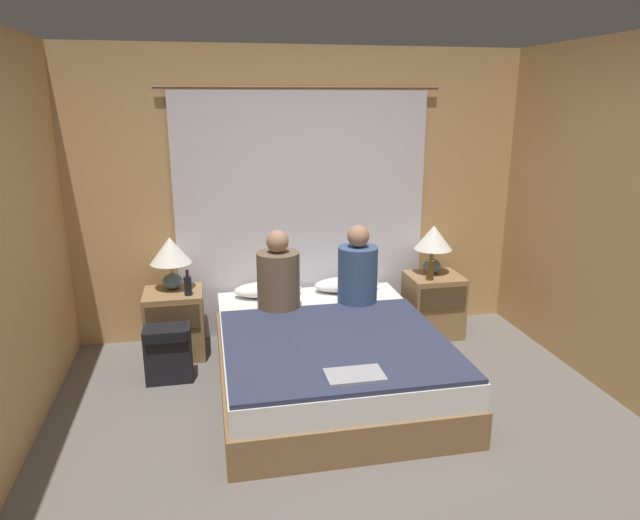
{
  "coord_description": "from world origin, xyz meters",
  "views": [
    {
      "loc": [
        -0.82,
        -2.83,
        2.07
      ],
      "look_at": [
        0.0,
        1.26,
        0.89
      ],
      "focal_mm": 32.0,
      "sensor_mm": 36.0,
      "label": 1
    }
  ],
  "objects_px": {
    "beer_bottle_on_left_stand": "(188,285)",
    "backpack_on_floor": "(168,351)",
    "beer_bottle_on_right_stand": "(430,269)",
    "laptop_on_bed": "(355,375)",
    "nightstand_left": "(175,323)",
    "pillow_right": "(347,284)",
    "pillow_left": "(268,289)",
    "person_left_in_bed": "(278,278)",
    "person_right_in_bed": "(358,272)",
    "lamp_left": "(171,254)",
    "bed": "(328,358)",
    "lamp_right": "(433,241)",
    "nightstand_right": "(433,305)"
  },
  "relations": [
    {
      "from": "pillow_left",
      "to": "person_right_in_bed",
      "type": "distance_m",
      "value": 0.81
    },
    {
      "from": "pillow_left",
      "to": "nightstand_right",
      "type": "bearing_deg",
      "value": -3.17
    },
    {
      "from": "person_left_in_bed",
      "to": "person_right_in_bed",
      "type": "relative_size",
      "value": 0.98
    },
    {
      "from": "person_right_in_bed",
      "to": "laptop_on_bed",
      "type": "height_order",
      "value": "person_right_in_bed"
    },
    {
      "from": "person_left_in_bed",
      "to": "beer_bottle_on_left_stand",
      "type": "distance_m",
      "value": 0.73
    },
    {
      "from": "person_left_in_bed",
      "to": "pillow_left",
      "type": "bearing_deg",
      "value": 98.26
    },
    {
      "from": "lamp_left",
      "to": "pillow_left",
      "type": "height_order",
      "value": "lamp_left"
    },
    {
      "from": "pillow_right",
      "to": "beer_bottle_on_left_stand",
      "type": "distance_m",
      "value": 1.37
    },
    {
      "from": "nightstand_left",
      "to": "beer_bottle_on_right_stand",
      "type": "height_order",
      "value": "beer_bottle_on_right_stand"
    },
    {
      "from": "lamp_left",
      "to": "pillow_right",
      "type": "bearing_deg",
      "value": 0.13
    },
    {
      "from": "backpack_on_floor",
      "to": "person_left_in_bed",
      "type": "bearing_deg",
      "value": 12.43
    },
    {
      "from": "person_left_in_bed",
      "to": "bed",
      "type": "bearing_deg",
      "value": -58.93
    },
    {
      "from": "person_left_in_bed",
      "to": "backpack_on_floor",
      "type": "height_order",
      "value": "person_left_in_bed"
    },
    {
      "from": "pillow_left",
      "to": "beer_bottle_on_right_stand",
      "type": "height_order",
      "value": "beer_bottle_on_right_stand"
    },
    {
      "from": "lamp_left",
      "to": "pillow_left",
      "type": "relative_size",
      "value": 0.76
    },
    {
      "from": "lamp_left",
      "to": "beer_bottle_on_left_stand",
      "type": "xyz_separation_m",
      "value": [
        0.13,
        -0.18,
        -0.21
      ]
    },
    {
      "from": "beer_bottle_on_right_stand",
      "to": "laptop_on_bed",
      "type": "xyz_separation_m",
      "value": [
        -1.05,
        -1.44,
        -0.17
      ]
    },
    {
      "from": "pillow_left",
      "to": "backpack_on_floor",
      "type": "xyz_separation_m",
      "value": [
        -0.82,
        -0.53,
        -0.25
      ]
    },
    {
      "from": "lamp_left",
      "to": "beer_bottle_on_right_stand",
      "type": "height_order",
      "value": "lamp_left"
    },
    {
      "from": "pillow_left",
      "to": "nightstand_left",
      "type": "bearing_deg",
      "value": -174.03
    },
    {
      "from": "pillow_right",
      "to": "beer_bottle_on_right_stand",
      "type": "relative_size",
      "value": 2.47
    },
    {
      "from": "lamp_left",
      "to": "pillow_right",
      "type": "height_order",
      "value": "lamp_left"
    },
    {
      "from": "nightstand_right",
      "to": "pillow_right",
      "type": "relative_size",
      "value": 0.96
    },
    {
      "from": "nightstand_right",
      "to": "laptop_on_bed",
      "type": "height_order",
      "value": "nightstand_right"
    },
    {
      "from": "nightstand_right",
      "to": "pillow_left",
      "type": "height_order",
      "value": "pillow_left"
    },
    {
      "from": "pillow_right",
      "to": "beer_bottle_on_left_stand",
      "type": "bearing_deg",
      "value": -172.15
    },
    {
      "from": "laptop_on_bed",
      "to": "beer_bottle_on_left_stand",
      "type": "bearing_deg",
      "value": 124.65
    },
    {
      "from": "pillow_right",
      "to": "beer_bottle_on_left_stand",
      "type": "relative_size",
      "value": 2.72
    },
    {
      "from": "lamp_left",
      "to": "beer_bottle_on_right_stand",
      "type": "bearing_deg",
      "value": -4.81
    },
    {
      "from": "nightstand_left",
      "to": "beer_bottle_on_right_stand",
      "type": "xyz_separation_m",
      "value": [
        2.18,
        -0.1,
        0.37
      ]
    },
    {
      "from": "pillow_right",
      "to": "person_right_in_bed",
      "type": "relative_size",
      "value": 0.87
    },
    {
      "from": "backpack_on_floor",
      "to": "bed",
      "type": "bearing_deg",
      "value": -14.62
    },
    {
      "from": "person_right_in_bed",
      "to": "pillow_right",
      "type": "bearing_deg",
      "value": 90.37
    },
    {
      "from": "pillow_left",
      "to": "laptop_on_bed",
      "type": "height_order",
      "value": "pillow_left"
    },
    {
      "from": "person_left_in_bed",
      "to": "lamp_left",
      "type": "bearing_deg",
      "value": 158.0
    },
    {
      "from": "lamp_left",
      "to": "person_left_in_bed",
      "type": "xyz_separation_m",
      "value": [
        0.83,
        -0.34,
        -0.15
      ]
    },
    {
      "from": "pillow_right",
      "to": "lamp_right",
      "type": "bearing_deg",
      "value": -0.25
    },
    {
      "from": "beer_bottle_on_left_stand",
      "to": "backpack_on_floor",
      "type": "xyz_separation_m",
      "value": [
        -0.16,
        -0.35,
        -0.39
      ]
    },
    {
      "from": "bed",
      "to": "lamp_right",
      "type": "xyz_separation_m",
      "value": [
        1.13,
        0.83,
        0.64
      ]
    },
    {
      "from": "beer_bottle_on_right_stand",
      "to": "backpack_on_floor",
      "type": "xyz_separation_m",
      "value": [
        -2.21,
        -0.35,
        -0.4
      ]
    },
    {
      "from": "nightstand_left",
      "to": "laptop_on_bed",
      "type": "distance_m",
      "value": 1.92
    },
    {
      "from": "person_left_in_bed",
      "to": "pillow_right",
      "type": "bearing_deg",
      "value": 27.77
    },
    {
      "from": "nightstand_right",
      "to": "laptop_on_bed",
      "type": "distance_m",
      "value": 1.93
    },
    {
      "from": "beer_bottle_on_left_stand",
      "to": "pillow_right",
      "type": "bearing_deg",
      "value": 7.85
    },
    {
      "from": "nightstand_left",
      "to": "pillow_right",
      "type": "xyz_separation_m",
      "value": [
        1.48,
        0.08,
        0.22
      ]
    },
    {
      "from": "lamp_left",
      "to": "person_right_in_bed",
      "type": "relative_size",
      "value": 0.66
    },
    {
      "from": "pillow_right",
      "to": "bed",
      "type": "bearing_deg",
      "value": -112.6
    },
    {
      "from": "lamp_left",
      "to": "beer_bottle_on_right_stand",
      "type": "xyz_separation_m",
      "value": [
        2.18,
        -0.18,
        -0.2
      ]
    },
    {
      "from": "nightstand_left",
      "to": "pillow_left",
      "type": "distance_m",
      "value": 0.82
    },
    {
      "from": "person_right_in_bed",
      "to": "laptop_on_bed",
      "type": "bearing_deg",
      "value": -105.58
    }
  ]
}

